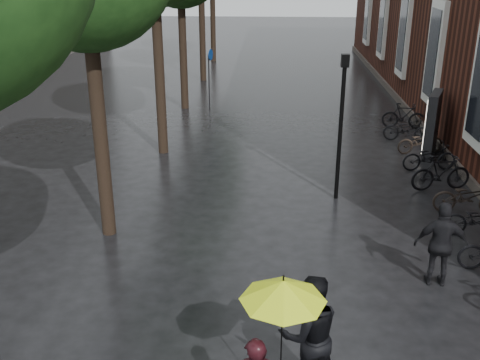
# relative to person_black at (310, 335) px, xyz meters

# --- Properties ---
(person_black) EXTENTS (1.06, 0.90, 1.93)m
(person_black) POSITION_rel_person_black_xyz_m (0.00, 0.00, 0.00)
(person_black) COLOR black
(person_black) RESTS_ON ground
(lime_umbrella) EXTENTS (1.17, 1.17, 1.72)m
(lime_umbrella) POSITION_rel_person_black_xyz_m (-0.43, -0.57, 1.11)
(lime_umbrella) COLOR black
(lime_umbrella) RESTS_ON ground
(pedestrian_walking) EXTENTS (1.08, 0.53, 1.77)m
(pedestrian_walking) POSITION_rel_person_black_xyz_m (2.76, 3.09, -0.08)
(pedestrian_walking) COLOR black
(pedestrian_walking) RESTS_ON ground
(parked_bicycles) EXTENTS (2.04, 12.87, 1.04)m
(parked_bicycles) POSITION_rel_person_black_xyz_m (4.29, 8.08, -0.51)
(parked_bicycles) COLOR black
(parked_bicycles) RESTS_ON ground
(ad_lightbox) EXTENTS (0.32, 1.41, 2.13)m
(ad_lightbox) POSITION_rel_person_black_xyz_m (4.61, 11.05, 0.11)
(ad_lightbox) COLOR black
(ad_lightbox) RESTS_ON ground
(lamp_post) EXTENTS (0.20, 0.20, 3.90)m
(lamp_post) POSITION_rel_person_black_xyz_m (1.19, 7.34, 1.40)
(lamp_post) COLOR black
(lamp_post) RESTS_ON ground
(cycle_sign) EXTENTS (0.13, 0.46, 2.55)m
(cycle_sign) POSITION_rel_person_black_xyz_m (-3.26, 16.89, 0.72)
(cycle_sign) COLOR #262628
(cycle_sign) RESTS_ON ground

